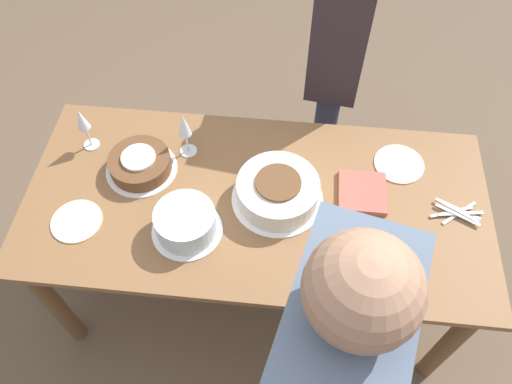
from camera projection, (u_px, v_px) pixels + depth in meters
ground_plane at (256, 283)px, 2.50m from camera, size 12.00×12.00×0.00m
dining_table at (256, 215)px, 1.97m from camera, size 1.76×0.83×0.75m
cake_center_white at (278, 191)px, 1.84m from camera, size 0.35×0.35×0.11m
cake_front_chocolate at (140, 164)px, 1.94m from camera, size 0.28×0.28×0.08m
cake_back_decorated at (186, 223)px, 1.76m from camera, size 0.26×0.26×0.11m
wine_glass_near at (184, 127)px, 1.90m from camera, size 0.07×0.07×0.21m
wine_glass_far at (82, 121)px, 1.92m from camera, size 0.06×0.06×0.20m
dessert_plate_left at (399, 164)px, 1.98m from camera, size 0.20×0.20×0.01m
dessert_plate_right at (77, 221)px, 1.83m from camera, size 0.19×0.19×0.01m
fork_pile at (457, 212)px, 1.84m from camera, size 0.20×0.12×0.02m
napkin_stack at (362, 192)px, 1.89m from camera, size 0.18×0.19×0.02m
person_cutting at (340, 41)px, 2.14m from camera, size 0.27×0.43×1.55m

